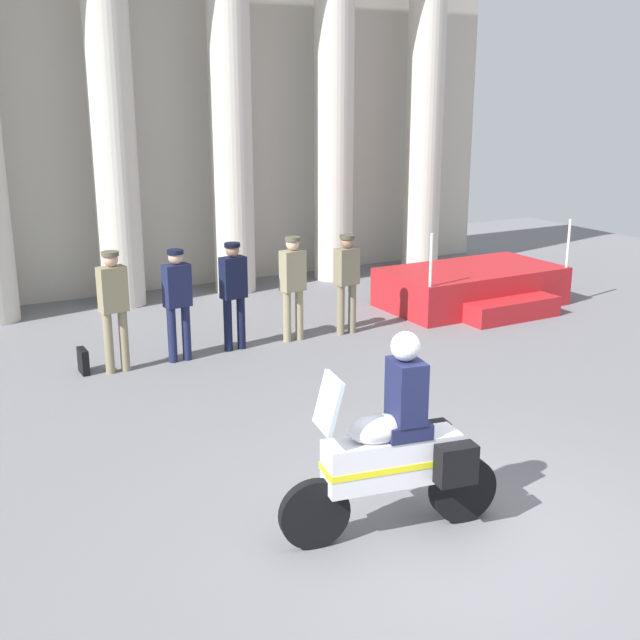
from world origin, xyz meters
The scene contains 10 objects.
ground_plane centered at (0.00, 0.00, 0.00)m, with size 28.00×28.00×0.00m, color slate.
colonnade_backdrop centered at (-0.26, 10.11, 3.91)m, with size 17.69×1.65×7.37m.
reviewing_stand centered at (5.39, 6.32, 0.34)m, with size 3.29×2.29×1.61m.
officer_in_row_0 centered at (-1.41, 5.92, 1.03)m, with size 0.40×0.26×1.75m.
officer_in_row_1 centered at (-0.47, 5.95, 0.99)m, with size 0.40×0.26×1.68m.
officer_in_row_2 centered at (0.46, 6.06, 0.99)m, with size 0.40×0.26×1.68m.
officer_in_row_3 centered at (1.47, 6.04, 0.99)m, with size 0.40×0.26×1.68m.
officer_in_row_4 centered at (2.41, 5.96, 0.97)m, with size 0.40×0.26×1.64m.
motorcycle_with_rider centered at (-0.40, 0.37, 0.79)m, with size 2.08×0.78×1.90m.
briefcase_on_ground centered at (-1.85, 6.10, 0.18)m, with size 0.10×0.32×0.36m, color black.
Camera 1 is at (-4.23, -5.04, 3.88)m, focal length 45.50 mm.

